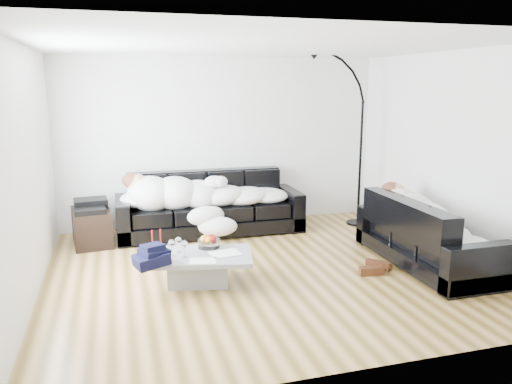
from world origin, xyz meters
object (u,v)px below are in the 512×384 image
object	(u,v)px
coffee_table	(198,269)
fruit_bowl	(209,241)
candle_right	(161,239)
candle_left	(152,241)
av_cabinet	(92,227)
floor_lamp	(361,150)
sleeper_back	(210,191)
sofa_back	(210,203)
stereo	(90,205)
sofa_right	(428,232)
wine_glass_a	(178,245)
sleeper_right	(429,214)
shoes	(374,268)
wine_glass_c	(184,249)
wine_glass_b	(172,248)

from	to	relation	value
coffee_table	fruit_bowl	distance (m)	0.36
coffee_table	candle_right	world-z (taller)	candle_right
candle_left	av_cabinet	size ratio (longest dim) A/B	0.33
fruit_bowl	floor_lamp	world-z (taller)	floor_lamp
sleeper_back	candle_left	bearing A→B (deg)	-120.76
sofa_back	stereo	distance (m)	1.69
sofa_right	fruit_bowl	xyz separation A→B (m)	(-2.66, 0.35, 0.01)
sleeper_back	coffee_table	xyz separation A→B (m)	(-0.50, -1.88, -0.48)
coffee_table	stereo	world-z (taller)	stereo
wine_glass_a	sleeper_right	bearing A→B (deg)	-4.99
sleeper_back	stereo	xyz separation A→B (m)	(-1.69, -0.08, -0.09)
sofa_right	coffee_table	size ratio (longest dim) A/B	1.72
sofa_back	candle_left	bearing A→B (deg)	-120.01
sleeper_back	shoes	world-z (taller)	sleeper_back
sleeper_back	candle_left	world-z (taller)	sleeper_back
sofa_right	wine_glass_c	size ratio (longest dim) A/B	10.95
sofa_right	candle_right	distance (m)	3.22
wine_glass_a	stereo	size ratio (longest dim) A/B	0.40
floor_lamp	wine_glass_b	bearing A→B (deg)	-152.45
candle_right	sleeper_back	bearing A→B (deg)	61.14
floor_lamp	shoes	bearing A→B (deg)	-112.80
wine_glass_c	sofa_back	bearing A→B (deg)	71.70
wine_glass_c	stereo	size ratio (longest dim) A/B	0.42
wine_glass_a	sofa_back	bearing A→B (deg)	68.91
sofa_right	sleeper_back	xyz separation A→B (m)	(-2.32, 2.03, 0.24)
wine_glass_a	sleeper_back	bearing A→B (deg)	68.36
sofa_back	wine_glass_c	xyz separation A→B (m)	(-0.66, -1.99, -0.01)
sleeper_right	coffee_table	bearing A→B (deg)	87.00
sofa_right	floor_lamp	world-z (taller)	floor_lamp
wine_glass_b	wine_glass_c	size ratio (longest dim) A/B	0.98
sleeper_back	wine_glass_a	world-z (taller)	sleeper_back
sofa_back	av_cabinet	world-z (taller)	sofa_back
sleeper_right	wine_glass_a	distance (m)	3.04
sofa_right	coffee_table	distance (m)	2.83
sleeper_right	stereo	size ratio (longest dim) A/B	3.97
sofa_right	wine_glass_b	world-z (taller)	sofa_right
fruit_bowl	candle_left	bearing A→B (deg)	175.72
sofa_right	wine_glass_a	size ratio (longest dim) A/B	11.44
sleeper_right	floor_lamp	distance (m)	1.96
av_cabinet	candle_left	bearing A→B (deg)	-72.01
coffee_table	av_cabinet	size ratio (longest dim) A/B	1.64
wine_glass_a	shoes	world-z (taller)	wine_glass_a
shoes	stereo	distance (m)	3.87
shoes	av_cabinet	xyz separation A→B (m)	(-3.25, 2.03, 0.19)
wine_glass_c	coffee_table	bearing A→B (deg)	20.48
shoes	wine_glass_a	bearing A→B (deg)	-168.15
sleeper_right	wine_glass_a	size ratio (longest dim) A/B	9.81
sofa_back	wine_glass_a	size ratio (longest dim) A/B	15.27
sleeper_right	candle_right	size ratio (longest dim) A/B	7.48
wine_glass_c	sofa_right	bearing A→B (deg)	-1.72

